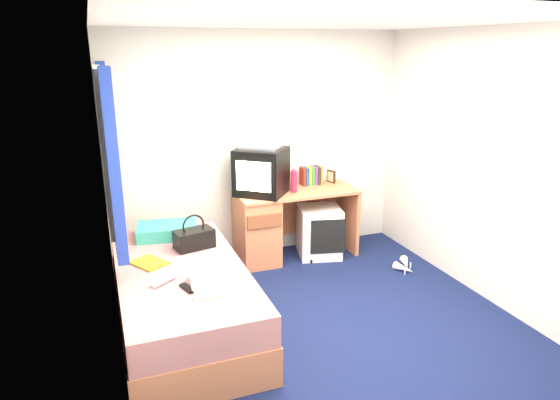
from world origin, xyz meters
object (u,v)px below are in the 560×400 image
object	(u,v)px
magazine	(149,263)
water_bottle	(164,279)
pillow	(167,231)
desk	(272,223)
pink_water_bottle	(294,182)
handbag	(194,238)
picture_frame	(331,176)
vcr	(261,145)
colour_swatch_fan	(208,297)
bed	(183,298)
white_heels	(405,266)
crt_tv	(261,171)
storage_cube	(319,231)
aerosol_can	(284,183)
remote_control	(187,288)
towel	(211,277)

from	to	relation	value
magazine	water_bottle	distance (m)	0.40
pillow	desk	bearing A→B (deg)	17.00
pillow	magazine	world-z (taller)	pillow
pink_water_bottle	handbag	size ratio (longest dim) A/B	0.60
pillow	picture_frame	xyz separation A→B (m)	(1.92, 0.51, 0.22)
vcr	handbag	world-z (taller)	vcr
picture_frame	colour_swatch_fan	world-z (taller)	picture_frame
pillow	handbag	distance (m)	0.40
vcr	picture_frame	bearing A→B (deg)	49.54
magazine	water_bottle	bearing A→B (deg)	-80.06
bed	pillow	size ratio (longest dim) A/B	3.69
white_heels	crt_tv	bearing A→B (deg)	150.05
vcr	magazine	bearing A→B (deg)	-104.59
vcr	pink_water_bottle	world-z (taller)	vcr
pink_water_bottle	water_bottle	distance (m)	2.00
pink_water_bottle	water_bottle	xyz separation A→B (m)	(-1.54, -1.24, -0.28)
storage_cube	picture_frame	size ratio (longest dim) A/B	3.95
aerosol_can	magazine	size ratio (longest dim) A/B	0.64
pink_water_bottle	vcr	bearing A→B (deg)	169.32
storage_cube	handbag	xyz separation A→B (m)	(-1.49, -0.62, 0.35)
bed	handbag	distance (m)	0.55
picture_frame	magazine	size ratio (longest dim) A/B	0.50
storage_cube	colour_swatch_fan	world-z (taller)	storage_cube
crt_tv	water_bottle	world-z (taller)	crt_tv
pink_water_bottle	remote_control	distance (m)	2.01
bed	white_heels	bearing A→B (deg)	7.63
pink_water_bottle	aerosol_can	xyz separation A→B (m)	(-0.09, 0.07, -0.02)
water_bottle	colour_swatch_fan	xyz separation A→B (m)	(0.26, -0.34, -0.03)
pillow	colour_swatch_fan	xyz separation A→B (m)	(0.10, -1.29, -0.05)
desk	towel	xyz separation A→B (m)	(-0.98, -1.43, 0.18)
pink_water_bottle	magazine	xyz separation A→B (m)	(-1.61, -0.85, -0.31)
white_heels	remote_control	bearing A→B (deg)	-163.25
bed	desk	world-z (taller)	desk
handbag	water_bottle	bearing A→B (deg)	-132.09
vcr	handbag	distance (m)	1.28
storage_cube	colour_swatch_fan	bearing A→B (deg)	-122.18
crt_tv	colour_swatch_fan	world-z (taller)	crt_tv
desk	bed	bearing A→B (deg)	-136.98
water_bottle	white_heels	size ratio (longest dim) A/B	0.59
crt_tv	vcr	world-z (taller)	vcr
aerosol_can	crt_tv	bearing A→B (deg)	-178.30
white_heels	colour_swatch_fan	bearing A→B (deg)	-158.56
handbag	colour_swatch_fan	xyz separation A→B (m)	(-0.09, -0.93, -0.08)
pillow	towel	size ratio (longest dim) A/B	1.76
desk	white_heels	size ratio (longest dim) A/B	3.83
desk	aerosol_can	world-z (taller)	aerosol_can
storage_cube	pink_water_bottle	size ratio (longest dim) A/B	2.53
pink_water_bottle	white_heels	size ratio (longest dim) A/B	0.64
bed	handbag	bearing A→B (deg)	63.32
pillow	water_bottle	size ratio (longest dim) A/B	2.71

